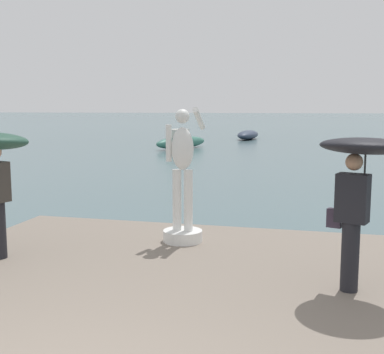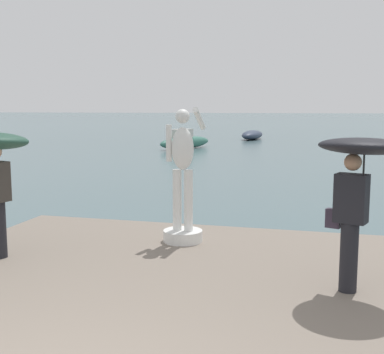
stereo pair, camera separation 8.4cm
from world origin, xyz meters
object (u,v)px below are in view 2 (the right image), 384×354
Objects in this scene: statue_white_figure at (183,190)px; boat_leftward at (252,135)px; boat_far at (185,141)px; onlooker_right at (360,169)px.

boat_leftward is at bearing 95.86° from statue_white_figure.
boat_leftward is at bearing 74.50° from boat_far.
statue_white_figure is 24.58m from boat_far.
onlooker_right is (2.72, -1.77, 0.64)m from statue_white_figure.
boat_leftward is (-3.53, 34.35, -0.92)m from statue_white_figure.
boat_far is (-9.20, 25.47, -1.46)m from onlooker_right.
statue_white_figure is 3.31m from onlooker_right.
boat_far is at bearing -105.50° from boat_leftward.
onlooker_right is at bearing -70.14° from boat_far.
statue_white_figure reaches higher than boat_far.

